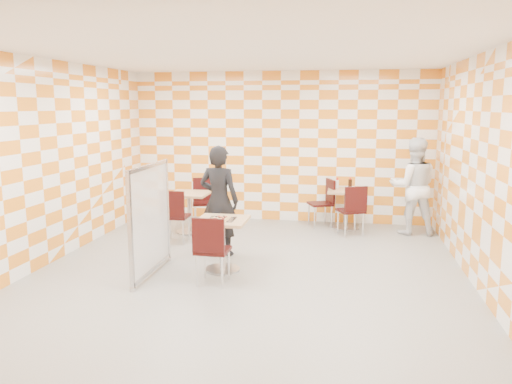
# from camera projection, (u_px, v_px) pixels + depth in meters

# --- Properties ---
(room_shell) EXTENTS (7.00, 7.00, 7.00)m
(room_shell) POSITION_uv_depth(u_px,v_px,m) (253.00, 164.00, 7.16)
(room_shell) COLOR gray
(room_shell) RESTS_ON ground
(main_table) EXTENTS (0.70, 0.70, 0.75)m
(main_table) POSITION_uv_depth(u_px,v_px,m) (222.00, 236.00, 7.05)
(main_table) COLOR tan
(main_table) RESTS_ON ground
(second_table) EXTENTS (0.70, 0.70, 0.75)m
(second_table) POSITION_uv_depth(u_px,v_px,m) (346.00, 202.00, 9.49)
(second_table) COLOR tan
(second_table) RESTS_ON ground
(empty_table) EXTENTS (0.70, 0.70, 0.75)m
(empty_table) POSITION_uv_depth(u_px,v_px,m) (190.00, 206.00, 9.17)
(empty_table) COLOR tan
(empty_table) RESTS_ON ground
(chair_main_front) EXTENTS (0.43, 0.44, 0.92)m
(chair_main_front) POSITION_uv_depth(u_px,v_px,m) (211.00, 245.00, 6.43)
(chair_main_front) COLOR black
(chair_main_front) RESTS_ON ground
(chair_second_front) EXTENTS (0.56, 0.56, 0.92)m
(chair_second_front) POSITION_uv_depth(u_px,v_px,m) (353.00, 207.00, 8.90)
(chair_second_front) COLOR black
(chair_second_front) RESTS_ON ground
(chair_second_side) EXTENTS (0.56, 0.55, 0.92)m
(chair_second_side) POSITION_uv_depth(u_px,v_px,m) (325.00, 199.00, 9.64)
(chair_second_side) COLOR black
(chair_second_side) RESTS_ON ground
(chair_empty_near) EXTENTS (0.43, 0.44, 0.92)m
(chair_empty_near) POSITION_uv_depth(u_px,v_px,m) (174.00, 212.00, 8.44)
(chair_empty_near) COLOR black
(chair_empty_near) RESTS_ON ground
(chair_empty_far) EXTENTS (0.52, 0.53, 0.92)m
(chair_empty_far) POSITION_uv_depth(u_px,v_px,m) (204.00, 198.00, 9.77)
(chair_empty_far) COLOR black
(chair_empty_far) RESTS_ON ground
(partition) EXTENTS (0.08, 1.38, 1.55)m
(partition) POSITION_uv_depth(u_px,v_px,m) (150.00, 219.00, 6.82)
(partition) COLOR white
(partition) RESTS_ON ground
(man_dark) EXTENTS (0.68, 0.49, 1.73)m
(man_dark) POSITION_uv_depth(u_px,v_px,m) (219.00, 201.00, 7.77)
(man_dark) COLOR black
(man_dark) RESTS_ON ground
(man_white) EXTENTS (0.89, 0.71, 1.76)m
(man_white) POSITION_uv_depth(u_px,v_px,m) (413.00, 186.00, 9.04)
(man_white) COLOR white
(man_white) RESTS_ON ground
(pizza_on_foil) EXTENTS (0.40, 0.40, 0.04)m
(pizza_on_foil) POSITION_uv_depth(u_px,v_px,m) (222.00, 218.00, 6.99)
(pizza_on_foil) COLOR silver
(pizza_on_foil) RESTS_ON main_table
(sport_bottle) EXTENTS (0.06, 0.06, 0.20)m
(sport_bottle) POSITION_uv_depth(u_px,v_px,m) (337.00, 184.00, 9.62)
(sport_bottle) COLOR white
(sport_bottle) RESTS_ON second_table
(soda_bottle) EXTENTS (0.07, 0.07, 0.23)m
(soda_bottle) POSITION_uv_depth(u_px,v_px,m) (350.00, 184.00, 9.45)
(soda_bottle) COLOR black
(soda_bottle) RESTS_ON second_table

